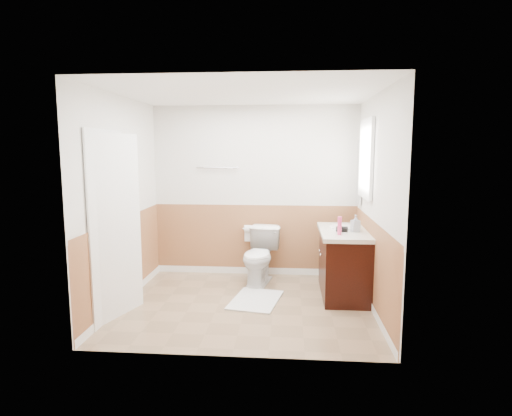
# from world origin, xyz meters

# --- Properties ---
(floor) EXTENTS (3.00, 3.00, 0.00)m
(floor) POSITION_xyz_m (0.00, 0.00, 0.00)
(floor) COLOR #8C7051
(floor) RESTS_ON ground
(ceiling) EXTENTS (3.00, 3.00, 0.00)m
(ceiling) POSITION_xyz_m (0.00, 0.00, 2.50)
(ceiling) COLOR white
(ceiling) RESTS_ON floor
(wall_back) EXTENTS (3.00, 0.00, 3.00)m
(wall_back) POSITION_xyz_m (0.00, 1.30, 1.25)
(wall_back) COLOR silver
(wall_back) RESTS_ON floor
(wall_front) EXTENTS (3.00, 0.00, 3.00)m
(wall_front) POSITION_xyz_m (0.00, -1.30, 1.25)
(wall_front) COLOR silver
(wall_front) RESTS_ON floor
(wall_left) EXTENTS (0.00, 3.00, 3.00)m
(wall_left) POSITION_xyz_m (-1.50, 0.00, 1.25)
(wall_left) COLOR silver
(wall_left) RESTS_ON floor
(wall_right) EXTENTS (0.00, 3.00, 3.00)m
(wall_right) POSITION_xyz_m (1.50, 0.00, 1.25)
(wall_right) COLOR silver
(wall_right) RESTS_ON floor
(wainscot_back) EXTENTS (3.00, 0.00, 3.00)m
(wainscot_back) POSITION_xyz_m (0.00, 1.29, 0.50)
(wainscot_back) COLOR #A36941
(wainscot_back) RESTS_ON floor
(wainscot_front) EXTENTS (3.00, 0.00, 3.00)m
(wainscot_front) POSITION_xyz_m (0.00, -1.29, 0.50)
(wainscot_front) COLOR #A36941
(wainscot_front) RESTS_ON floor
(wainscot_left) EXTENTS (0.00, 2.60, 2.60)m
(wainscot_left) POSITION_xyz_m (-1.49, 0.00, 0.50)
(wainscot_left) COLOR #A36941
(wainscot_left) RESTS_ON floor
(wainscot_right) EXTENTS (0.00, 2.60, 2.60)m
(wainscot_right) POSITION_xyz_m (1.49, 0.00, 0.50)
(wainscot_right) COLOR #A36941
(wainscot_right) RESTS_ON floor
(toilet) EXTENTS (0.57, 0.83, 0.78)m
(toilet) POSITION_xyz_m (0.11, 0.84, 0.39)
(toilet) COLOR white
(toilet) RESTS_ON floor
(bath_mat) EXTENTS (0.69, 0.89, 0.02)m
(bath_mat) POSITION_xyz_m (0.11, 0.14, 0.01)
(bath_mat) COLOR silver
(bath_mat) RESTS_ON floor
(vanity_cabinet) EXTENTS (0.55, 1.10, 0.80)m
(vanity_cabinet) POSITION_xyz_m (1.21, 0.45, 0.40)
(vanity_cabinet) COLOR black
(vanity_cabinet) RESTS_ON floor
(vanity_knob_left) EXTENTS (0.03, 0.03, 0.03)m
(vanity_knob_left) POSITION_xyz_m (0.91, 0.35, 0.55)
(vanity_knob_left) COLOR silver
(vanity_knob_left) RESTS_ON vanity_cabinet
(vanity_knob_right) EXTENTS (0.03, 0.03, 0.03)m
(vanity_knob_right) POSITION_xyz_m (0.91, 0.55, 0.55)
(vanity_knob_right) COLOR silver
(vanity_knob_right) RESTS_ON vanity_cabinet
(countertop) EXTENTS (0.60, 1.15, 0.05)m
(countertop) POSITION_xyz_m (1.20, 0.45, 0.83)
(countertop) COLOR beige
(countertop) RESTS_ON vanity_cabinet
(sink_basin) EXTENTS (0.36, 0.36, 0.02)m
(sink_basin) POSITION_xyz_m (1.21, 0.60, 0.86)
(sink_basin) COLOR white
(sink_basin) RESTS_ON countertop
(faucet) EXTENTS (0.02, 0.02, 0.14)m
(faucet) POSITION_xyz_m (1.39, 0.60, 0.92)
(faucet) COLOR #B7B6BD
(faucet) RESTS_ON countertop
(lotion_bottle) EXTENTS (0.05, 0.05, 0.22)m
(lotion_bottle) POSITION_xyz_m (1.11, 0.15, 0.96)
(lotion_bottle) COLOR #E93C77
(lotion_bottle) RESTS_ON countertop
(soap_dispenser) EXTENTS (0.12, 0.12, 0.21)m
(soap_dispenser) POSITION_xyz_m (1.33, 0.37, 0.96)
(soap_dispenser) COLOR #989EAB
(soap_dispenser) RESTS_ON countertop
(hair_dryer_body) EXTENTS (0.14, 0.07, 0.07)m
(hair_dryer_body) POSITION_xyz_m (1.16, 0.33, 0.89)
(hair_dryer_body) COLOR black
(hair_dryer_body) RESTS_ON countertop
(hair_dryer_handle) EXTENTS (0.03, 0.03, 0.07)m
(hair_dryer_handle) POSITION_xyz_m (1.13, 0.37, 0.86)
(hair_dryer_handle) COLOR black
(hair_dryer_handle) RESTS_ON countertop
(mirror_panel) EXTENTS (0.02, 0.35, 0.90)m
(mirror_panel) POSITION_xyz_m (1.48, 1.10, 1.55)
(mirror_panel) COLOR silver
(mirror_panel) RESTS_ON wall_right
(window_frame) EXTENTS (0.04, 0.80, 1.00)m
(window_frame) POSITION_xyz_m (1.47, 0.59, 1.75)
(window_frame) COLOR white
(window_frame) RESTS_ON wall_right
(window_glass) EXTENTS (0.01, 0.70, 0.90)m
(window_glass) POSITION_xyz_m (1.49, 0.59, 1.75)
(window_glass) COLOR white
(window_glass) RESTS_ON wall_right
(door) EXTENTS (0.29, 0.78, 2.04)m
(door) POSITION_xyz_m (-1.40, -0.45, 1.02)
(door) COLOR white
(door) RESTS_ON wall_left
(door_frame) EXTENTS (0.02, 0.92, 2.10)m
(door_frame) POSITION_xyz_m (-1.48, -0.45, 1.03)
(door_frame) COLOR white
(door_frame) RESTS_ON wall_left
(door_knob) EXTENTS (0.06, 0.06, 0.06)m
(door_knob) POSITION_xyz_m (-1.34, -0.12, 0.95)
(door_knob) COLOR silver
(door_knob) RESTS_ON door
(towel_bar) EXTENTS (0.62, 0.02, 0.02)m
(towel_bar) POSITION_xyz_m (-0.55, 1.25, 1.60)
(towel_bar) COLOR silver
(towel_bar) RESTS_ON wall_back
(tp_holder_bar) EXTENTS (0.14, 0.02, 0.02)m
(tp_holder_bar) POSITION_xyz_m (-0.10, 1.23, 0.70)
(tp_holder_bar) COLOR silver
(tp_holder_bar) RESTS_ON wall_back
(tp_roll) EXTENTS (0.10, 0.11, 0.11)m
(tp_roll) POSITION_xyz_m (-0.10, 1.23, 0.70)
(tp_roll) COLOR white
(tp_roll) RESTS_ON tp_holder_bar
(tp_sheet) EXTENTS (0.10, 0.01, 0.16)m
(tp_sheet) POSITION_xyz_m (-0.10, 1.23, 0.59)
(tp_sheet) COLOR white
(tp_sheet) RESTS_ON tp_roll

